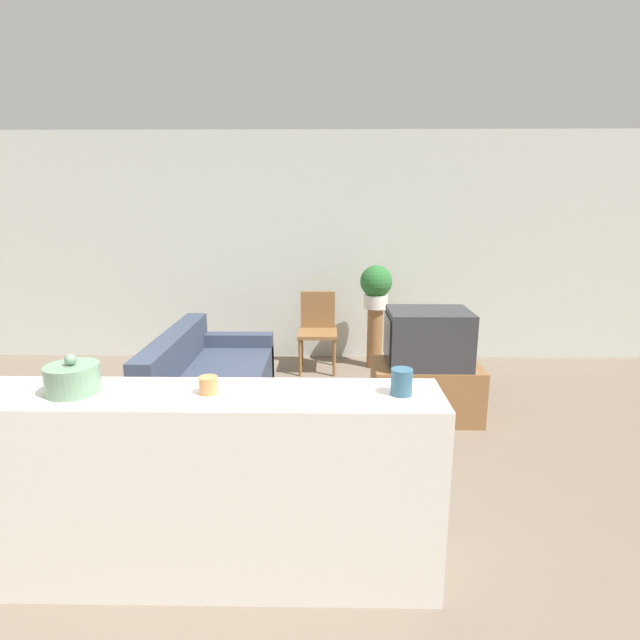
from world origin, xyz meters
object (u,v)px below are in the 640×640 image
Objects in this scene: couch at (210,387)px; potted_plant at (376,285)px; decorative_bowl at (73,379)px; television at (428,338)px; wooden_chair at (318,327)px.

potted_plant is (1.61, 1.40, 0.70)m from couch.
couch is 6.74× the size of decorative_bowl.
television is (1.94, -0.01, 0.47)m from couch.
couch is 2.36× the size of television.
wooden_chair is at bearing 126.70° from television.
wooden_chair is at bearing -173.27° from potted_plant.
television is 1.46m from potted_plant.
couch is 2.25m from potted_plant.
couch is 1.64m from wooden_chair.
television reaches higher than couch.
potted_plant is 3.82m from decorative_bowl.
television is at bearing -53.30° from wooden_chair.
decorative_bowl is at bearing -136.58° from television.
decorative_bowl is (-0.16, -1.99, 0.81)m from couch.
potted_plant is (0.67, 0.08, 0.47)m from wooden_chair.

